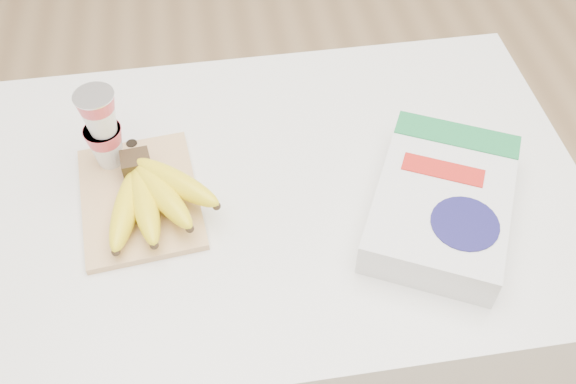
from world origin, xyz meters
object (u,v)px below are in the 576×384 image
(yogurt_stack, at_px, (102,127))
(cereal_box, at_px, (442,202))
(cutting_board, at_px, (140,198))
(table, at_px, (278,303))
(bananas, at_px, (151,195))

(yogurt_stack, xyz_separation_m, cereal_box, (0.54, -0.19, -0.06))
(cutting_board, relative_size, cereal_box, 0.71)
(table, xyz_separation_m, cereal_box, (0.26, -0.10, 0.44))
(bananas, bearing_deg, yogurt_stack, 121.93)
(cutting_board, distance_m, yogurt_stack, 0.13)
(cereal_box, bearing_deg, yogurt_stack, -173.04)
(table, xyz_separation_m, cutting_board, (-0.23, 0.00, 0.41))
(bananas, height_order, cereal_box, bananas)
(cutting_board, distance_m, cereal_box, 0.50)
(bananas, distance_m, yogurt_stack, 0.14)
(table, relative_size, bananas, 5.07)
(table, xyz_separation_m, bananas, (-0.21, -0.02, 0.44))
(cutting_board, relative_size, yogurt_stack, 1.69)
(table, height_order, cereal_box, cereal_box)
(yogurt_stack, height_order, cereal_box, yogurt_stack)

